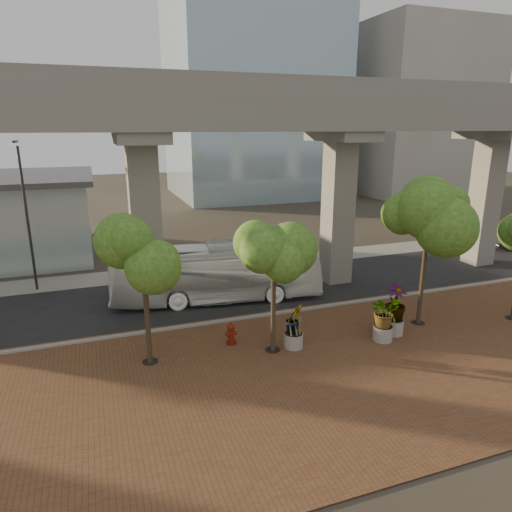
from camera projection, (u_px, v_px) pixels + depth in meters
name	position (u px, v px, depth m)	size (l,w,h in m)	color
ground	(260.00, 303.00, 26.50)	(160.00, 160.00, 0.00)	#322D25
brick_plaza	(325.00, 368.00, 19.25)	(70.00, 13.00, 0.06)	brown
asphalt_road	(249.00, 291.00, 28.30)	(90.00, 8.00, 0.04)	black
curb_strip	(273.00, 314.00, 24.67)	(70.00, 0.25, 0.16)	gray
far_sidewalk	(225.00, 266.00, 33.28)	(90.00, 3.00, 0.06)	gray
transit_viaduct	(248.00, 173.00, 26.31)	(72.00, 5.60, 12.40)	gray
midrise_block	(416.00, 111.00, 68.11)	(18.00, 16.00, 24.00)	#A8A297
transit_bus	(217.00, 273.00, 26.48)	(2.83, 12.04, 3.36)	white
fire_hydrant	(231.00, 334.00, 21.25)	(0.53, 0.48, 1.06)	maroon
planter_front	(384.00, 313.00, 21.36)	(2.04, 2.04, 2.24)	gray
planter_right	(395.00, 305.00, 22.01)	(2.34, 2.34, 2.50)	#9C9A8D
planter_left	(294.00, 321.00, 20.70)	(1.94, 1.94, 2.13)	#A8A598
street_tree_far_west	(143.00, 254.00, 18.41)	(3.48, 3.48, 6.46)	#453827
street_tree_near_west	(274.00, 251.00, 19.50)	(3.77, 3.77, 6.39)	#453827
street_tree_near_east	(428.00, 224.00, 22.21)	(4.32, 4.32, 7.20)	#453827
streetlamp_west	(25.00, 207.00, 26.95)	(0.45, 1.31, 9.07)	#2E2E33
streetlamp_east	(342.00, 189.00, 34.04)	(0.46, 1.34, 9.24)	#2C2C31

